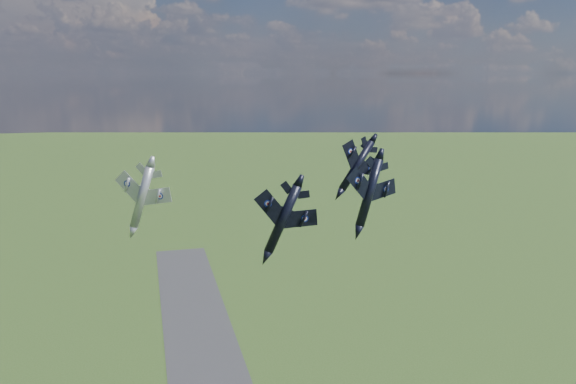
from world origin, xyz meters
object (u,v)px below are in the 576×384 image
object	(u,v)px
jet_right_navy	(369,193)
jet_left_silver	(142,197)
jet_lead_navy	(283,219)
jet_high_navy	(357,166)

from	to	relation	value
jet_right_navy	jet_left_silver	world-z (taller)	jet_right_navy
jet_right_navy	jet_lead_navy	bearing A→B (deg)	138.77
jet_right_navy	jet_high_navy	world-z (taller)	jet_high_navy
jet_lead_navy	jet_left_silver	world-z (taller)	jet_left_silver
jet_left_silver	jet_lead_navy	bearing A→B (deg)	-7.36
jet_high_navy	jet_lead_navy	bearing A→B (deg)	-151.88
jet_lead_navy	jet_right_navy	world-z (taller)	jet_right_navy
jet_lead_navy	jet_right_navy	distance (m)	14.16
jet_lead_navy	jet_right_navy	bearing A→B (deg)	-16.96
jet_left_silver	jet_high_navy	bearing A→B (deg)	30.84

